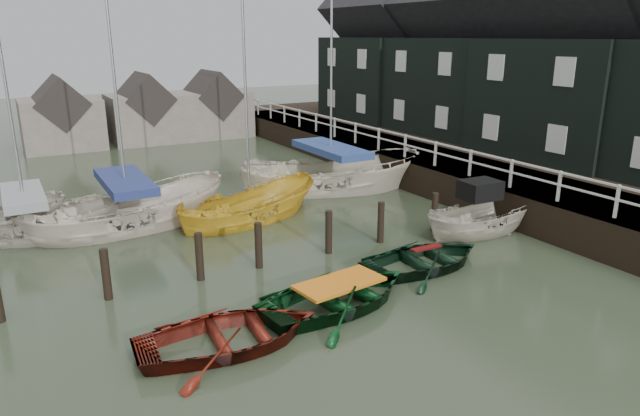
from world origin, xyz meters
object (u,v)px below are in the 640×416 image
rowboat_red (231,346)px  motorboat (481,231)px  sailboat_a (29,235)px  sailboat_b (129,225)px  sailboat_d (331,188)px  rowboat_dkgreen (425,268)px  rowboat_green (339,306)px  sailboat_c (250,218)px

rowboat_red → motorboat: 10.75m
sailboat_a → sailboat_b: size_ratio=1.00×
rowboat_red → sailboat_a: bearing=22.9°
sailboat_d → rowboat_dkgreen: bearing=-172.7°
motorboat → sailboat_a: (-13.79, 7.34, -0.02)m
rowboat_dkgreen → sailboat_b: (-6.87, 8.24, 0.06)m
rowboat_dkgreen → sailboat_b: size_ratio=0.35×
rowboat_dkgreen → sailboat_b: bearing=39.3°
motorboat → rowboat_green: bearing=110.8°
rowboat_dkgreen → sailboat_c: 7.49m
motorboat → sailboat_c: bearing=51.8°
rowboat_green → rowboat_dkgreen: (3.54, 0.89, 0.00)m
rowboat_dkgreen → motorboat: size_ratio=0.86×
motorboat → sailboat_c: (-6.38, 5.51, -0.07)m
rowboat_green → motorboat: size_ratio=0.94×
rowboat_green → sailboat_c: size_ratio=0.39×
sailboat_a → sailboat_b: bearing=-76.9°
rowboat_red → sailboat_c: size_ratio=0.37×
rowboat_red → rowboat_dkgreen: size_ratio=1.03×
motorboat → sailboat_b: sailboat_b is taller
motorboat → sailboat_a: size_ratio=0.40×
rowboat_green → sailboat_a: 11.71m
rowboat_green → motorboat: bearing=-79.2°
rowboat_red → sailboat_d: (8.79, 10.52, 0.06)m
sailboat_b → rowboat_green: bearing=-165.5°
rowboat_dkgreen → motorboat: 3.99m
sailboat_c → sailboat_a: bearing=61.5°
rowboat_green → rowboat_dkgreen: bearing=-83.2°
rowboat_green → sailboat_d: sailboat_d is taller
rowboat_red → sailboat_b: 9.61m
motorboat → sailboat_b: (-10.57, 6.75, -0.03)m
sailboat_a → sailboat_b: 3.27m
sailboat_b → sailboat_c: (4.19, -1.24, -0.04)m
rowboat_dkgreen → sailboat_d: size_ratio=0.32×
motorboat → sailboat_a: bearing=64.6°
sailboat_a → rowboat_dkgreen: bearing=-107.8°
sailboat_a → sailboat_b: sailboat_a is taller
sailboat_c → rowboat_red: bearing=139.9°
rowboat_green → rowboat_dkgreen: 3.66m
motorboat → sailboat_b: size_ratio=0.40×
rowboat_green → sailboat_c: (0.87, 7.89, 0.01)m
sailboat_b → sailboat_c: size_ratio=1.04×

